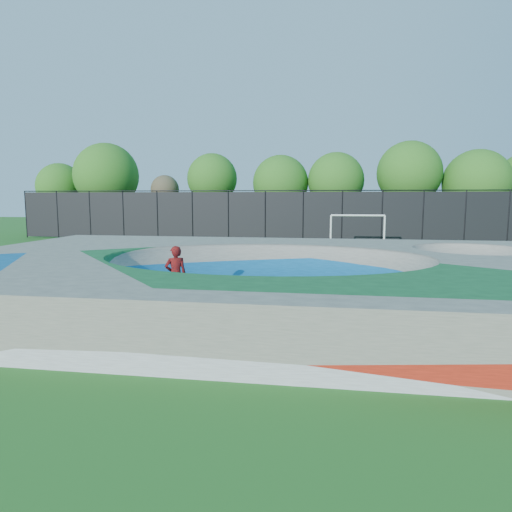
% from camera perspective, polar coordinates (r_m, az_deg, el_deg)
% --- Properties ---
extents(ground, '(120.00, 120.00, 0.00)m').
position_cam_1_polar(ground, '(15.51, 1.28, -5.49)').
color(ground, '#1D5C19').
rests_on(ground, ground).
extents(skate_deck, '(22.00, 14.00, 1.50)m').
position_cam_1_polar(skate_deck, '(15.36, 1.29, -2.76)').
color(skate_deck, gray).
rests_on(skate_deck, ground).
extents(skater, '(0.83, 0.72, 1.91)m').
position_cam_1_polar(skater, '(14.89, -10.00, -2.39)').
color(skater, '#B4120E').
rests_on(skater, ground).
extents(skateboard, '(0.81, 0.45, 0.05)m').
position_cam_1_polar(skateboard, '(15.07, -9.92, -5.87)').
color(skateboard, black).
rests_on(skateboard, ground).
extents(soccer_goal, '(3.56, 0.12, 2.35)m').
position_cam_1_polar(soccer_goal, '(30.64, 12.57, 3.75)').
color(soccer_goal, white).
rests_on(soccer_goal, ground).
extents(fence, '(48.09, 0.09, 4.04)m').
position_cam_1_polar(fence, '(36.06, 5.91, 5.12)').
color(fence, black).
rests_on(fence, ground).
extents(treeline, '(52.46, 6.63, 8.44)m').
position_cam_1_polar(treeline, '(40.56, 6.50, 9.41)').
color(treeline, '#422E21').
rests_on(treeline, ground).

